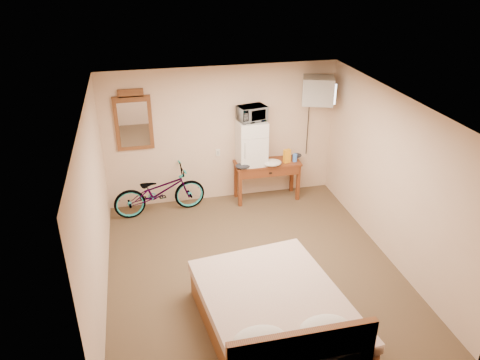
# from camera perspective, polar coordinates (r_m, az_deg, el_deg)

# --- Properties ---
(room) EXTENTS (4.60, 4.64, 2.50)m
(room) POSITION_cam_1_polar(r_m,az_deg,el_deg) (6.43, 1.64, -1.69)
(room) COLOR #4A3A25
(room) RESTS_ON ground
(desk) EXTENTS (1.22, 0.49, 0.75)m
(desk) POSITION_cam_1_polar(r_m,az_deg,el_deg) (8.63, 3.39, 1.29)
(desk) COLOR brown
(desk) RESTS_ON floor
(mini_fridge) EXTENTS (0.51, 0.50, 0.81)m
(mini_fridge) POSITION_cam_1_polar(r_m,az_deg,el_deg) (8.39, 1.42, 4.61)
(mini_fridge) COLOR silver
(mini_fridge) RESTS_ON desk
(microwave) EXTENTS (0.54, 0.42, 0.27)m
(microwave) POSITION_cam_1_polar(r_m,az_deg,el_deg) (8.20, 1.46, 8.12)
(microwave) COLOR silver
(microwave) RESTS_ON mini_fridge
(snack_bag) EXTENTS (0.14, 0.10, 0.25)m
(snack_bag) POSITION_cam_1_polar(r_m,az_deg,el_deg) (8.57, 5.74, 2.93)
(snack_bag) COLOR orange
(snack_bag) RESTS_ON desk
(blue_cup) EXTENTS (0.08, 0.08, 0.14)m
(blue_cup) POSITION_cam_1_polar(r_m,az_deg,el_deg) (8.65, 6.71, 2.71)
(blue_cup) COLOR #4681F0
(blue_cup) RESTS_ON desk
(cloth_cream) EXTENTS (0.35, 0.27, 0.11)m
(cloth_cream) POSITION_cam_1_polar(r_m,az_deg,el_deg) (8.45, 3.92, 2.11)
(cloth_cream) COLOR beige
(cloth_cream) RESTS_ON desk
(cloth_dark_a) EXTENTS (0.27, 0.20, 0.10)m
(cloth_dark_a) POSITION_cam_1_polar(r_m,az_deg,el_deg) (8.31, 0.35, 1.73)
(cloth_dark_a) COLOR black
(cloth_dark_a) RESTS_ON desk
(cloth_dark_b) EXTENTS (0.18, 0.15, 0.08)m
(cloth_dark_b) POSITION_cam_1_polar(r_m,az_deg,el_deg) (8.83, 6.94, 2.99)
(cloth_dark_b) COLOR black
(cloth_dark_b) RESTS_ON desk
(crt_television) EXTENTS (0.66, 0.68, 0.47)m
(crt_television) POSITION_cam_1_polar(r_m,az_deg,el_deg) (8.42, 9.47, 10.72)
(crt_television) COLOR black
(crt_television) RESTS_ON room
(wall_mirror) EXTENTS (0.63, 0.04, 1.07)m
(wall_mirror) POSITION_cam_1_polar(r_m,az_deg,el_deg) (8.19, -12.86, 7.01)
(wall_mirror) COLOR brown
(wall_mirror) RESTS_ON room
(bicycle) EXTENTS (1.68, 0.76, 0.85)m
(bicycle) POSITION_cam_1_polar(r_m,az_deg,el_deg) (8.37, -9.78, -1.36)
(bicycle) COLOR black
(bicycle) RESTS_ON floor
(bed) EXTENTS (1.85, 2.31, 0.90)m
(bed) POSITION_cam_1_polar(r_m,az_deg,el_deg) (5.89, 4.40, -16.24)
(bed) COLOR brown
(bed) RESTS_ON floor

